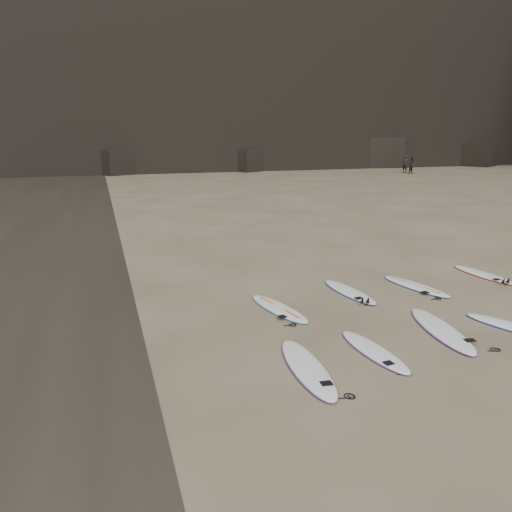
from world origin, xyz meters
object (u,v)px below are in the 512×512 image
(surfboard_1, at_px, (374,351))
(person_b, at_px, (412,166))
(surfboard_7, at_px, (416,286))
(surfboard_5, at_px, (279,308))
(surfboard_2, at_px, (441,330))
(surfboard_0, at_px, (307,367))
(surfboard_8, at_px, (483,274))
(surfboard_6, at_px, (349,292))
(person_a, at_px, (405,164))

(surfboard_1, bearing_deg, person_b, 50.08)
(surfboard_1, height_order, surfboard_7, surfboard_7)
(surfboard_1, bearing_deg, surfboard_5, 104.19)
(surfboard_7, bearing_deg, surfboard_1, -147.76)
(surfboard_2, relative_size, person_b, 1.66)
(surfboard_0, xyz_separation_m, surfboard_8, (7.81, 4.21, -0.01))
(surfboard_6, bearing_deg, surfboard_1, -116.39)
(surfboard_1, xyz_separation_m, surfboard_8, (6.20, 3.93, 0.00))
(surfboard_7, height_order, person_b, person_b)
(surfboard_5, xyz_separation_m, surfboard_7, (4.46, 0.55, -0.00))
(surfboard_2, distance_m, person_a, 44.98)
(surfboard_1, bearing_deg, person_a, 51.02)
(surfboard_8, xyz_separation_m, person_b, (20.08, 33.18, 0.79))
(surfboard_0, distance_m, person_a, 47.70)
(surfboard_2, height_order, person_b, person_b)
(surfboard_1, relative_size, surfboard_7, 0.93)
(surfboard_7, relative_size, surfboard_8, 1.04)
(surfboard_6, distance_m, person_b, 41.73)
(person_b, bearing_deg, surfboard_7, -140.32)
(surfboard_5, height_order, person_a, person_a)
(surfboard_0, height_order, surfboard_1, surfboard_0)
(surfboard_6, height_order, person_b, person_b)
(surfboard_8, bearing_deg, surfboard_0, -157.93)
(surfboard_2, relative_size, person_a, 1.50)
(surfboard_7, xyz_separation_m, surfboard_8, (2.76, 0.40, -0.00))
(surfboard_0, distance_m, person_b, 46.65)
(surfboard_6, height_order, surfboard_7, same)
(surfboard_2, xyz_separation_m, person_b, (24.24, 36.58, 0.78))
(surfboard_8, bearing_deg, person_a, 53.59)
(person_a, distance_m, person_b, 1.31)
(person_b, bearing_deg, person_a, 74.46)
(surfboard_8, bearing_deg, surfboard_6, 177.10)
(surfboard_6, height_order, person_a, person_a)
(surfboard_0, xyz_separation_m, surfboard_7, (5.06, 3.80, -0.00))
(surfboard_5, relative_size, surfboard_6, 1.01)
(surfboard_6, bearing_deg, person_a, 48.37)
(surfboard_8, height_order, person_a, person_a)
(surfboard_0, distance_m, surfboard_1, 1.64)
(surfboard_7, bearing_deg, person_a, 43.42)
(surfboard_6, distance_m, surfboard_8, 4.86)
(surfboard_7, bearing_deg, surfboard_0, -156.45)
(person_a, relative_size, person_b, 1.11)
(surfboard_0, height_order, person_b, person_b)
(surfboard_1, height_order, surfboard_6, surfboard_6)
(surfboard_2, height_order, surfboard_6, surfboard_2)
(surfboard_8, relative_size, person_a, 1.26)
(person_a, bearing_deg, surfboard_5, -60.14)
(surfboard_0, bearing_deg, person_a, 58.18)
(surfboard_6, relative_size, person_b, 1.44)
(surfboard_5, height_order, surfboard_7, same)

